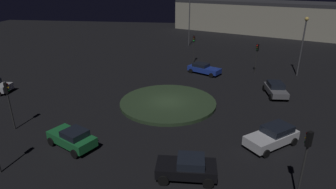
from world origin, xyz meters
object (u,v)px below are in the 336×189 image
(car_white, at_px, (273,136))
(store_building, at_px, (254,16))
(traffic_light_south, at_px, (194,44))
(traffic_light_southwest, at_px, (257,53))
(streetlamp_south, at_px, (190,14))
(traffic_light_northwest, at_px, (306,153))
(car_black, at_px, (187,167))
(traffic_light_northeast, at_px, (8,97))
(car_green, at_px, (72,138))
(car_blue, at_px, (204,69))
(streetlamp_southwest, at_px, (303,39))
(car_grey, at_px, (276,89))

(car_white, distance_m, store_building, 53.53)
(traffic_light_south, relative_size, traffic_light_southwest, 1.03)
(streetlamp_south, bearing_deg, traffic_light_northwest, 102.34)
(car_black, relative_size, traffic_light_northeast, 0.92)
(car_green, distance_m, traffic_light_south, 26.39)
(traffic_light_northeast, relative_size, traffic_light_northwest, 0.95)
(traffic_light_south, relative_size, streetlamp_south, 0.43)
(car_green, bearing_deg, traffic_light_northwest, -164.96)
(car_black, distance_m, traffic_light_northeast, 15.98)
(car_green, height_order, car_black, car_green)
(streetlamp_south, xyz_separation_m, store_building, (-14.52, -17.90, -2.36))
(traffic_light_southwest, bearing_deg, traffic_light_south, -74.74)
(car_black, distance_m, traffic_light_southwest, 24.62)
(car_green, xyz_separation_m, traffic_light_southwest, (-16.61, -20.81, 2.11))
(traffic_light_northwest, xyz_separation_m, traffic_light_southwest, (-1.11, -24.40, -0.29))
(car_white, height_order, store_building, store_building)
(car_blue, xyz_separation_m, traffic_light_northwest, (-5.84, 23.42, 2.47))
(car_black, relative_size, streetlamp_south, 0.40)
(streetlamp_southwest, bearing_deg, car_grey, 60.07)
(car_green, height_order, store_building, store_building)
(car_green, height_order, car_white, car_white)
(car_white, xyz_separation_m, streetlamp_south, (8.72, -35.24, 5.17))
(car_white, bearing_deg, car_green, -30.36)
(car_black, height_order, streetlamp_south, streetlamp_south)
(traffic_light_southwest, bearing_deg, car_black, 23.32)
(streetlamp_south, relative_size, store_building, 0.25)
(traffic_light_northeast, bearing_deg, traffic_light_northwest, -43.97)
(car_blue, bearing_deg, traffic_light_northeast, -101.57)
(store_building, bearing_deg, car_black, 101.49)
(car_grey, height_order, streetlamp_southwest, streetlamp_southwest)
(car_green, height_order, car_blue, car_green)
(traffic_light_south, bearing_deg, store_building, 163.23)
(car_black, bearing_deg, streetlamp_southwest, -121.83)
(streetlamp_southwest, distance_m, store_building, 34.80)
(traffic_light_south, bearing_deg, streetlamp_southwest, 79.12)
(car_green, bearing_deg, streetlamp_south, -71.76)
(car_grey, xyz_separation_m, traffic_light_southwest, (1.07, -7.89, 2.13))
(car_black, bearing_deg, traffic_light_northwest, 168.38)
(car_grey, bearing_deg, traffic_light_south, -145.66)
(traffic_light_northeast, bearing_deg, streetlamp_south, 40.80)
(car_grey, height_order, traffic_light_northeast, traffic_light_northeast)
(traffic_light_south, bearing_deg, streetlamp_south, -166.70)
(car_blue, xyz_separation_m, streetlamp_south, (3.15, -17.66, 5.27))
(car_blue, relative_size, streetlamp_southwest, 0.61)
(traffic_light_northeast, xyz_separation_m, streetlamp_southwest, (-28.33, -18.62, 1.89))
(traffic_light_northeast, distance_m, streetlamp_southwest, 33.96)
(streetlamp_southwest, bearing_deg, traffic_light_northwest, 74.70)
(car_green, distance_m, traffic_light_southwest, 26.71)
(car_blue, bearing_deg, car_white, -42.32)
(car_white, height_order, traffic_light_southwest, traffic_light_southwest)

